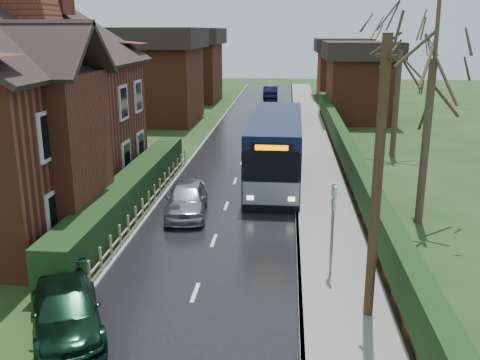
# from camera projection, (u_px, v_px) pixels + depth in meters

# --- Properties ---
(ground) EXTENTS (140.00, 140.00, 0.00)m
(ground) POSITION_uv_depth(u_px,v_px,m) (205.00, 264.00, 17.53)
(ground) COLOR #334B20
(ground) RESTS_ON ground
(road) EXTENTS (6.00, 100.00, 0.02)m
(road) POSITION_uv_depth(u_px,v_px,m) (235.00, 181.00, 27.11)
(road) COLOR black
(road) RESTS_ON ground
(pavement) EXTENTS (2.50, 100.00, 0.14)m
(pavement) POSITION_uv_depth(u_px,v_px,m) (320.00, 182.00, 26.73)
(pavement) COLOR slate
(pavement) RESTS_ON ground
(kerb_right) EXTENTS (0.12, 100.00, 0.14)m
(kerb_right) POSITION_uv_depth(u_px,v_px,m) (295.00, 182.00, 26.83)
(kerb_right) COLOR gray
(kerb_right) RESTS_ON ground
(kerb_left) EXTENTS (0.12, 100.00, 0.10)m
(kerb_left) POSITION_uv_depth(u_px,v_px,m) (176.00, 179.00, 27.36)
(kerb_left) COLOR gray
(kerb_left) RESTS_ON ground
(front_hedge) EXTENTS (1.20, 16.00, 1.60)m
(front_hedge) POSITION_uv_depth(u_px,v_px,m) (131.00, 193.00, 22.44)
(front_hedge) COLOR black
(front_hedge) RESTS_ON ground
(picket_fence) EXTENTS (0.10, 16.00, 0.90)m
(picket_fence) POSITION_uv_depth(u_px,v_px,m) (149.00, 202.00, 22.47)
(picket_fence) COLOR tan
(picket_fence) RESTS_ON ground
(right_wall_hedge) EXTENTS (0.60, 50.00, 1.80)m
(right_wall_hedge) POSITION_uv_depth(u_px,v_px,m) (352.00, 164.00, 26.34)
(right_wall_hedge) COLOR brown
(right_wall_hedge) RESTS_ON ground
(brick_house) EXTENTS (9.30, 14.60, 10.30)m
(brick_house) POSITION_uv_depth(u_px,v_px,m) (8.00, 108.00, 21.66)
(brick_house) COLOR brown
(brick_house) RESTS_ON ground
(bus) EXTENTS (2.61, 10.82, 3.28)m
(bus) POSITION_uv_depth(u_px,v_px,m) (276.00, 149.00, 27.00)
(bus) COLOR black
(bus) RESTS_ON ground
(car_silver) EXTENTS (2.06, 4.19, 1.38)m
(car_silver) POSITION_uv_depth(u_px,v_px,m) (187.00, 199.00, 22.06)
(car_silver) COLOR #B2B1B7
(car_silver) RESTS_ON ground
(car_green) EXTENTS (3.24, 4.35, 1.17)m
(car_green) POSITION_uv_depth(u_px,v_px,m) (66.00, 310.00, 13.52)
(car_green) COLOR black
(car_green) RESTS_ON ground
(car_distant) EXTENTS (1.61, 4.46, 1.46)m
(car_distant) POSITION_uv_depth(u_px,v_px,m) (271.00, 93.00, 59.12)
(car_distant) COLOR black
(car_distant) RESTS_ON ground
(bus_stop_sign) EXTENTS (0.14, 0.46, 3.03)m
(bus_stop_sign) POSITION_uv_depth(u_px,v_px,m) (333.00, 217.00, 16.06)
(bus_stop_sign) COLOR slate
(bus_stop_sign) RESTS_ON ground
(telegraph_pole) EXTENTS (0.39, 0.92, 7.36)m
(telegraph_pole) POSITION_uv_depth(u_px,v_px,m) (377.00, 184.00, 13.25)
(telegraph_pole) COLOR #332316
(telegraph_pole) RESTS_ON ground
(tree_right_near) EXTENTS (4.24, 4.24, 9.15)m
(tree_right_near) POSITION_uv_depth(u_px,v_px,m) (435.00, 46.00, 19.52)
(tree_right_near) COLOR #3E3025
(tree_right_near) RESTS_ON ground
(tree_right_far) EXTENTS (4.65, 4.65, 8.98)m
(tree_right_far) POSITION_uv_depth(u_px,v_px,m) (401.00, 43.00, 30.80)
(tree_right_far) COLOR #3B2D23
(tree_right_far) RESTS_ON ground
(tree_house_side) EXTENTS (4.74, 4.74, 10.77)m
(tree_house_side) POSITION_uv_depth(u_px,v_px,m) (44.00, 18.00, 30.56)
(tree_house_side) COLOR #382921
(tree_house_side) RESTS_ON ground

